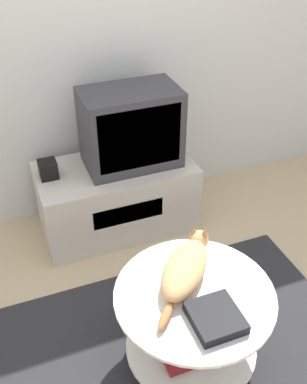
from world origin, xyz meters
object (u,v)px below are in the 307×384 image
Objects in this scene: speaker at (48,169)px; cat at (186,267)px; dvd_box at (215,318)px; tv at (131,128)px.

cat is (0.43, -1.09, 0.03)m from speaker.
cat is at bearing 91.80° from dvd_box.
tv is 1.25× the size of cat.
dvd_box is at bearing -136.12° from cat.
tv reaches higher than speaker.
cat is at bearing -68.41° from speaker.
speaker reaches higher than dvd_box.
tv reaches higher than cat.
cat reaches higher than dvd_box.
cat is at bearing -95.54° from tv.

